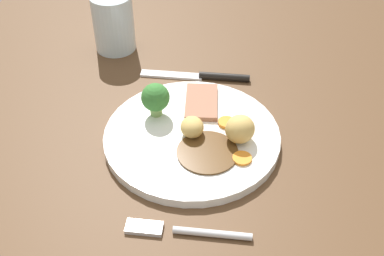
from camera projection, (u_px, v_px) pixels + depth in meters
The scene contains 12 objects.
dining_table at pixel (179, 140), 73.58cm from camera, with size 120.00×84.00×3.60cm, color brown.
dinner_plate at pixel (192, 137), 70.42cm from camera, with size 25.38×25.38×1.40cm, color white.
gravy_pool at pixel (207, 152), 66.81cm from camera, with size 8.51×8.51×0.30cm, color #563819.
meat_slice_main at pixel (202, 102), 74.76cm from camera, with size 8.36×4.85×0.80cm, color #9E664C.
roast_potato_left at pixel (240, 129), 67.59cm from camera, with size 4.26×4.06×4.03cm, color #D8B260.
roast_potato_right at pixel (192, 127), 68.83cm from camera, with size 3.63×3.30×2.81cm, color #D8B260.
carrot_coin_front at pixel (242, 158), 65.84cm from camera, with size 2.64×2.64×0.41cm, color orange.
carrot_coin_back at pixel (227, 123), 71.32cm from camera, with size 2.50×2.50×0.52cm, color orange.
broccoli_floret at pixel (155, 98), 71.24cm from camera, with size 4.22×4.22×5.25cm.
fork at pixel (184, 231), 58.33cm from camera, with size 2.15×15.29×0.90cm.
knife at pixel (205, 76), 82.17cm from camera, with size 2.10×18.54×1.20cm.
water_glass at pixel (113, 23), 86.34cm from camera, with size 7.27×7.27×10.27cm, color silver.
Camera 1 is at (-53.63, -6.44, 51.83)cm, focal length 45.62 mm.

